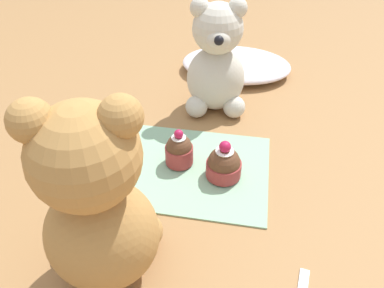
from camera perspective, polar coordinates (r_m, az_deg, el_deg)
ground_plane at (r=0.64m, az=0.00°, el=-3.90°), size 4.00×4.00×0.00m
knitted_placemat at (r=0.64m, az=0.00°, el=-3.70°), size 0.26×0.22×0.01m
tulle_cloth at (r=0.93m, az=6.74°, el=11.98°), size 0.26×0.19×0.04m
teddy_bear_cream at (r=0.75m, az=3.73°, el=12.28°), size 0.13×0.12×0.23m
teddy_bear_tan at (r=0.43m, az=-14.23°, el=-9.02°), size 0.16×0.15×0.26m
cupcake_near_cream_bear at (r=0.63m, az=-1.99°, el=-0.94°), size 0.05×0.05×0.07m
cupcake_near_tan_bear at (r=0.61m, az=4.87°, el=-3.12°), size 0.06×0.06×0.07m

